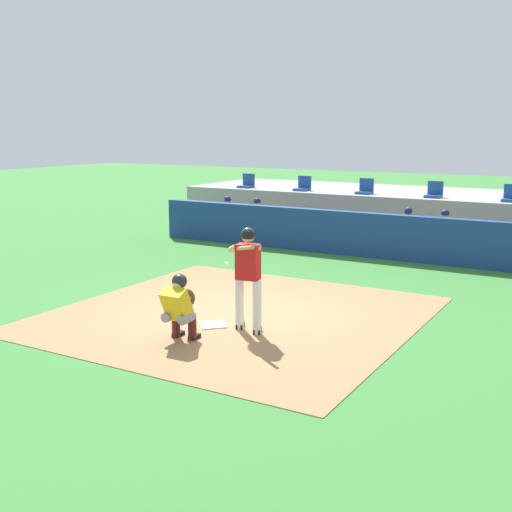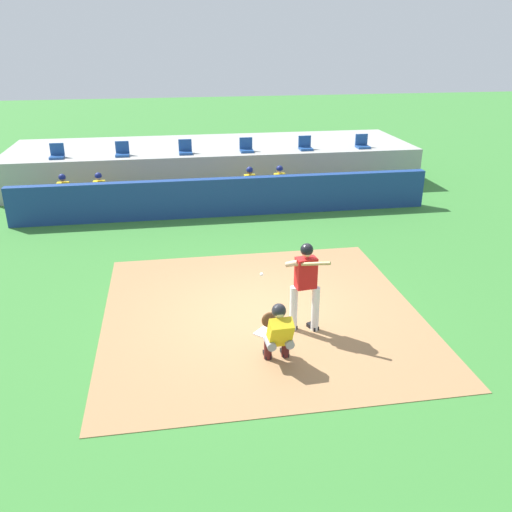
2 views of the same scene
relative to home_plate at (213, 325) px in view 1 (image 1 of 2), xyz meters
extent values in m
plane|color=#387A33|center=(0.00, 0.80, -0.02)|extent=(80.00, 80.00, 0.00)
cube|color=#9E754C|center=(0.00, 0.80, -0.02)|extent=(6.40, 6.40, 0.01)
cube|color=white|center=(0.00, 0.00, 0.00)|extent=(0.62, 0.62, 0.02)
cylinder|color=silver|center=(0.50, 0.08, 0.44)|extent=(0.15, 0.15, 0.92)
cylinder|color=silver|center=(0.90, -0.02, 0.44)|extent=(0.15, 0.15, 0.92)
cube|color=red|center=(0.70, 0.03, 1.20)|extent=(0.41, 0.29, 0.60)
sphere|color=tan|center=(0.70, 0.03, 1.63)|extent=(0.21, 0.21, 0.21)
sphere|color=black|center=(0.70, 0.03, 1.66)|extent=(0.24, 0.24, 0.24)
cylinder|color=tan|center=(0.43, 0.02, 1.41)|extent=(0.26, 0.22, 0.17)
cylinder|color=tan|center=(0.61, 0.09, 1.41)|extent=(0.57, 0.13, 0.18)
cylinder|color=tan|center=(0.68, -0.15, 1.45)|extent=(0.74, 0.52, 0.24)
cube|color=black|center=(0.48, 0.14, 0.02)|extent=(0.21, 0.29, 0.09)
cube|color=black|center=(0.88, 0.04, 0.02)|extent=(0.21, 0.29, 0.09)
cylinder|color=gray|center=(-0.17, -0.99, 0.40)|extent=(0.17, 0.33, 0.16)
cylinder|color=#4C1919|center=(-0.17, -0.84, 0.19)|extent=(0.14, 0.14, 0.42)
cube|color=black|center=(-0.18, -0.78, 0.02)|extent=(0.12, 0.24, 0.08)
cylinder|color=gray|center=(0.15, -0.97, 0.40)|extent=(0.17, 0.33, 0.16)
cylinder|color=#4C1919|center=(0.15, -0.82, 0.19)|extent=(0.14, 0.14, 0.42)
cube|color=black|center=(0.14, -0.76, 0.02)|extent=(0.12, 0.24, 0.08)
cube|color=gold|center=(0.00, -1.03, 0.62)|extent=(0.42, 0.45, 0.57)
cube|color=#2D2D33|center=(-0.01, -0.91, 0.62)|extent=(0.39, 0.27, 0.45)
sphere|color=beige|center=(-0.01, -0.95, 0.96)|extent=(0.21, 0.21, 0.21)
sphere|color=#232328|center=(-0.01, -0.93, 0.98)|extent=(0.25, 0.25, 0.25)
cylinder|color=beige|center=(-0.05, -0.81, 0.62)|extent=(0.12, 0.45, 0.10)
ellipsoid|color=brown|center=(-0.10, -0.58, 0.62)|extent=(0.29, 0.13, 0.30)
sphere|color=white|center=(-0.05, 0.53, 0.99)|extent=(0.07, 0.07, 0.07)
cube|color=navy|center=(0.00, 7.30, 0.58)|extent=(13.00, 0.30, 1.20)
cube|color=olive|center=(0.00, 8.30, 0.20)|extent=(11.80, 0.44, 0.45)
cylinder|color=#939399|center=(-5.12, 8.05, 0.47)|extent=(0.15, 0.40, 0.15)
cylinder|color=#939399|center=(-5.12, 7.85, 0.20)|extent=(0.13, 0.13, 0.45)
cube|color=maroon|center=(-5.12, 7.80, 0.02)|extent=(0.11, 0.24, 0.08)
cylinder|color=#939399|center=(-4.86, 8.05, 0.47)|extent=(0.15, 0.40, 0.15)
cylinder|color=#939399|center=(-4.86, 7.85, 0.20)|extent=(0.13, 0.13, 0.45)
cube|color=maroon|center=(-4.86, 7.80, 0.02)|extent=(0.11, 0.24, 0.08)
cube|color=gold|center=(-4.99, 8.27, 0.74)|extent=(0.36, 0.22, 0.54)
sphere|color=#996B4C|center=(-4.99, 8.27, 1.13)|extent=(0.20, 0.20, 0.20)
sphere|color=navy|center=(-4.99, 8.27, 1.17)|extent=(0.22, 0.22, 0.22)
cylinder|color=#996B4C|center=(-5.19, 8.13, 0.63)|extent=(0.09, 0.41, 0.22)
cylinder|color=#996B4C|center=(-4.79, 8.13, 0.63)|extent=(0.09, 0.41, 0.22)
cylinder|color=#939399|center=(-4.03, 8.05, 0.47)|extent=(0.15, 0.40, 0.15)
cylinder|color=#939399|center=(-4.03, 7.85, 0.20)|extent=(0.13, 0.13, 0.45)
cube|color=maroon|center=(-4.03, 7.80, 0.02)|extent=(0.11, 0.24, 0.08)
cylinder|color=#939399|center=(-3.77, 8.05, 0.47)|extent=(0.15, 0.40, 0.15)
cylinder|color=#939399|center=(-3.77, 7.85, 0.20)|extent=(0.13, 0.13, 0.45)
cube|color=maroon|center=(-3.77, 7.80, 0.02)|extent=(0.11, 0.24, 0.08)
cube|color=gold|center=(-3.90, 8.27, 0.74)|extent=(0.36, 0.22, 0.54)
sphere|color=tan|center=(-3.90, 8.27, 1.13)|extent=(0.20, 0.20, 0.20)
sphere|color=navy|center=(-3.90, 8.27, 1.17)|extent=(0.22, 0.22, 0.22)
cylinder|color=tan|center=(-4.10, 8.13, 0.63)|extent=(0.09, 0.41, 0.22)
cylinder|color=tan|center=(-3.70, 8.13, 0.63)|extent=(0.09, 0.41, 0.22)
cylinder|color=#939399|center=(0.78, 8.05, 0.47)|extent=(0.15, 0.40, 0.15)
cylinder|color=#939399|center=(0.78, 7.85, 0.20)|extent=(0.13, 0.13, 0.45)
cube|color=maroon|center=(0.78, 7.80, 0.02)|extent=(0.11, 0.24, 0.08)
cylinder|color=#939399|center=(1.04, 8.05, 0.47)|extent=(0.15, 0.40, 0.15)
cylinder|color=#939399|center=(1.04, 7.85, 0.20)|extent=(0.13, 0.13, 0.45)
cube|color=maroon|center=(1.04, 7.80, 0.02)|extent=(0.11, 0.24, 0.08)
cube|color=gold|center=(0.91, 8.27, 0.74)|extent=(0.36, 0.22, 0.54)
sphere|color=brown|center=(0.91, 8.27, 1.13)|extent=(0.20, 0.20, 0.20)
sphere|color=navy|center=(0.91, 8.27, 1.17)|extent=(0.22, 0.22, 0.22)
cylinder|color=brown|center=(0.71, 8.13, 0.63)|extent=(0.09, 0.41, 0.22)
cylinder|color=brown|center=(1.11, 8.13, 0.63)|extent=(0.09, 0.41, 0.22)
cylinder|color=#939399|center=(1.78, 8.05, 0.47)|extent=(0.15, 0.40, 0.15)
cylinder|color=#939399|center=(1.78, 7.85, 0.20)|extent=(0.13, 0.13, 0.45)
cube|color=maroon|center=(1.78, 7.80, 0.02)|extent=(0.11, 0.24, 0.08)
cylinder|color=#939399|center=(2.04, 8.05, 0.47)|extent=(0.15, 0.40, 0.15)
cylinder|color=#939399|center=(2.04, 7.85, 0.20)|extent=(0.13, 0.13, 0.45)
cube|color=maroon|center=(2.04, 7.80, 0.02)|extent=(0.11, 0.24, 0.08)
cube|color=gold|center=(1.91, 8.27, 0.74)|extent=(0.36, 0.22, 0.54)
sphere|color=tan|center=(1.91, 8.27, 1.13)|extent=(0.20, 0.20, 0.20)
sphere|color=navy|center=(1.91, 8.27, 1.17)|extent=(0.22, 0.22, 0.22)
cylinder|color=tan|center=(1.71, 8.13, 0.63)|extent=(0.09, 0.41, 0.22)
cylinder|color=tan|center=(2.11, 8.13, 0.63)|extent=(0.09, 0.41, 0.22)
cube|color=#9E9E99|center=(0.00, 11.70, 0.68)|extent=(15.00, 4.40, 1.40)
cube|color=#1E478C|center=(-5.42, 10.10, 1.42)|extent=(0.46, 0.46, 0.08)
cube|color=#1E478C|center=(-5.42, 10.30, 1.66)|extent=(0.46, 0.06, 0.40)
cube|color=#1E478C|center=(-3.25, 10.10, 1.42)|extent=(0.46, 0.46, 0.08)
cube|color=#1E478C|center=(-3.25, 10.30, 1.66)|extent=(0.46, 0.06, 0.40)
cube|color=#1E478C|center=(-1.08, 10.10, 1.42)|extent=(0.46, 0.46, 0.08)
cube|color=#1E478C|center=(-1.08, 10.30, 1.66)|extent=(0.46, 0.06, 0.40)
cube|color=#1E478C|center=(1.08, 10.10, 1.42)|extent=(0.46, 0.46, 0.08)
cube|color=#1E478C|center=(1.08, 10.30, 1.66)|extent=(0.46, 0.06, 0.40)
cube|color=#1E478C|center=(3.25, 10.10, 1.42)|extent=(0.46, 0.46, 0.08)
cube|color=#1E478C|center=(3.25, 10.30, 1.66)|extent=(0.46, 0.06, 0.40)
camera|label=1|loc=(6.10, -8.98, 3.38)|focal=45.07mm
camera|label=2|loc=(-1.69, -8.75, 5.33)|focal=37.55mm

